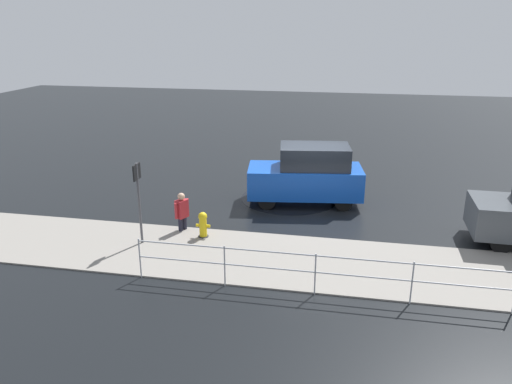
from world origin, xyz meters
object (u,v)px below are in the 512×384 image
object	(u,v)px
moving_hatchback	(307,175)
pedestrian	(182,210)
fire_hydrant	(203,225)
sign_post	(138,192)

from	to	relation	value
moving_hatchback	pedestrian	bearing A→B (deg)	43.25
fire_hydrant	sign_post	xyz separation A→B (m)	(1.60, 0.74, 1.18)
fire_hydrant	pedestrian	xyz separation A→B (m)	(0.76, -0.37, 0.28)
moving_hatchback	pedestrian	distance (m)	4.75
fire_hydrant	sign_post	world-z (taller)	sign_post
fire_hydrant	pedestrian	distance (m)	0.89
fire_hydrant	sign_post	bearing A→B (deg)	24.85
moving_hatchback	fire_hydrant	world-z (taller)	moving_hatchback
moving_hatchback	sign_post	size ratio (longest dim) A/B	1.71
pedestrian	moving_hatchback	bearing A→B (deg)	-136.75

